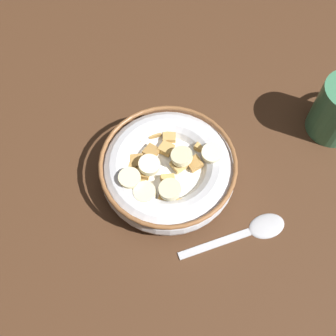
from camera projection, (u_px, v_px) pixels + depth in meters
ground_plane at (168, 181)px, 59.42cm from camera, size 137.90×137.90×2.00cm
cereal_bowl at (168, 170)px, 56.21cm from camera, size 18.29×18.29×5.61cm
spoon at (256, 229)px, 54.70cm from camera, size 14.21×8.71×0.80cm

